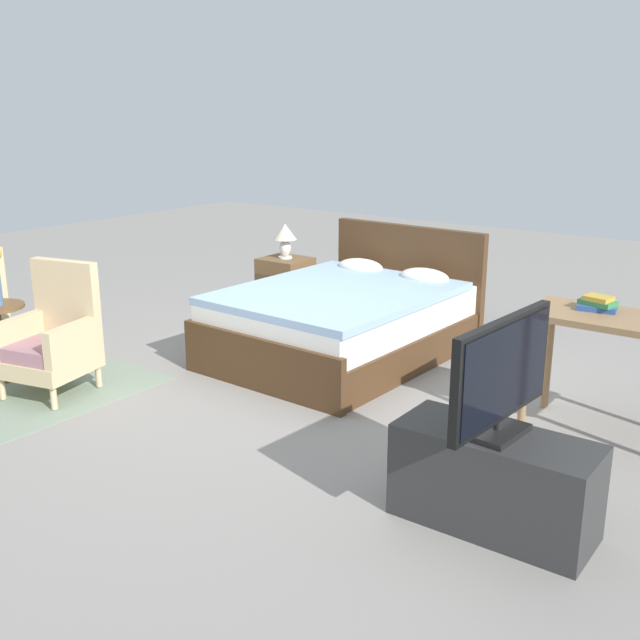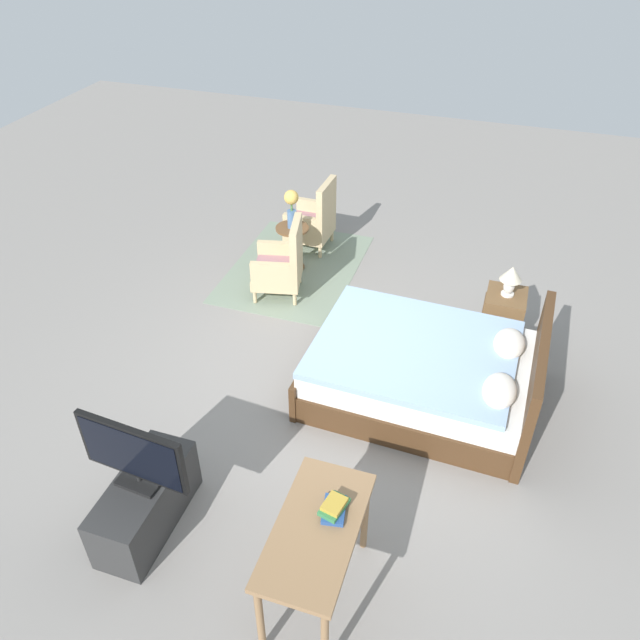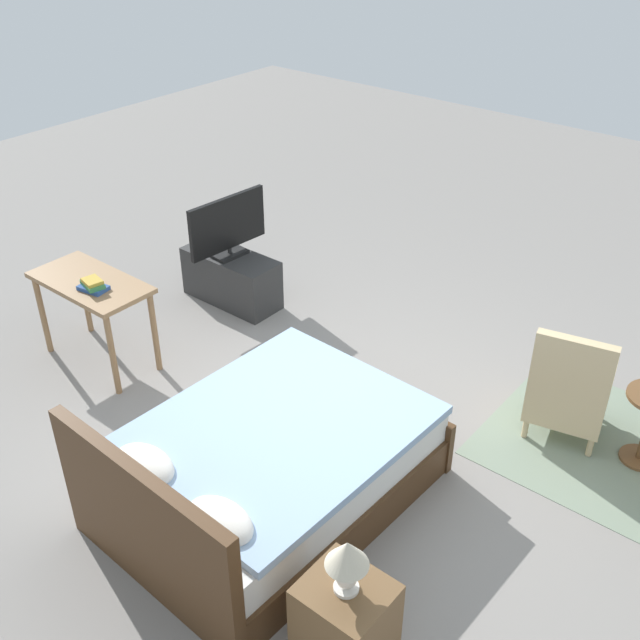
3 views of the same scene
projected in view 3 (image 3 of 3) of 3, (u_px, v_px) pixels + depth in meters
The scene contains 10 objects.
ground_plane at pixel (343, 426), 5.64m from camera, with size 16.00×16.00×0.00m, color gray.
floor_rug at pixel (638, 460), 5.31m from camera, with size 2.10×1.50×0.01m.
bed at pixel (266, 468), 4.82m from camera, with size 1.58×2.10×0.96m.
armchair_by_window_right at pixel (569, 391), 5.37m from camera, with size 0.65×0.65×0.92m.
nightstand at pixel (345, 626), 3.84m from camera, with size 0.44×0.41×0.59m.
table_lamp at pixel (347, 559), 3.57m from camera, with size 0.22×0.22×0.33m.
tv_stand at pixel (232, 278), 7.09m from camera, with size 0.96×0.40×0.48m.
tv_flatscreen at pixel (228, 226), 6.80m from camera, with size 0.22×0.85×0.57m.
vanity_desk at pixel (92, 293), 6.03m from camera, with size 1.04×0.52×0.77m.
book_stack at pixel (93, 285), 5.82m from camera, with size 0.25×0.18×0.09m.
Camera 3 is at (-2.62, 3.48, 3.67)m, focal length 42.00 mm.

